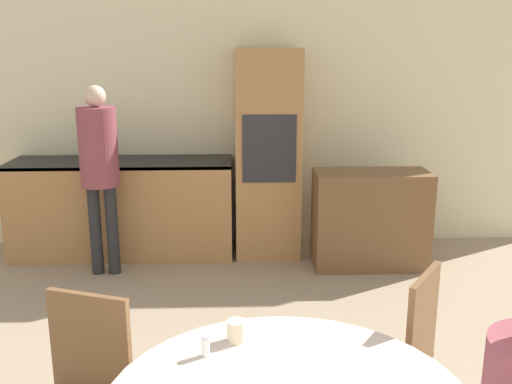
% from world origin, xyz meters
% --- Properties ---
extents(wall_back, '(6.07, 0.05, 2.60)m').
position_xyz_m(wall_back, '(0.00, 5.33, 1.30)').
color(wall_back, beige).
rests_on(wall_back, ground_plane).
extents(kitchen_counter, '(2.05, 0.60, 0.90)m').
position_xyz_m(kitchen_counter, '(-1.16, 4.98, 0.46)').
color(kitchen_counter, '#AD7A47').
rests_on(kitchen_counter, ground_plane).
extents(oven_unit, '(0.59, 0.59, 1.92)m').
position_xyz_m(oven_unit, '(0.20, 4.99, 0.96)').
color(oven_unit, '#AD7A47').
rests_on(oven_unit, ground_plane).
extents(sideboard, '(1.00, 0.45, 0.87)m').
position_xyz_m(sideboard, '(1.10, 4.59, 0.43)').
color(sideboard, brown).
rests_on(sideboard, ground_plane).
extents(chair_far_right, '(0.56, 0.56, 0.94)m').
position_xyz_m(chair_far_right, '(0.68, 2.18, 0.52)').
color(chair_far_right, brown).
rests_on(chair_far_right, ground_plane).
extents(person_standing, '(0.32, 0.32, 1.62)m').
position_xyz_m(person_standing, '(-1.24, 4.49, 1.01)').
color(person_standing, '#262628').
rests_on(person_standing, ground_plane).
extents(cup, '(0.08, 0.08, 0.09)m').
position_xyz_m(cup, '(-0.10, 1.92, 0.78)').
color(cup, beige).
rests_on(cup, dining_table).
extents(salt_shaker, '(0.03, 0.03, 0.09)m').
position_xyz_m(salt_shaker, '(-0.22, 1.81, 0.78)').
color(salt_shaker, white).
rests_on(salt_shaker, dining_table).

